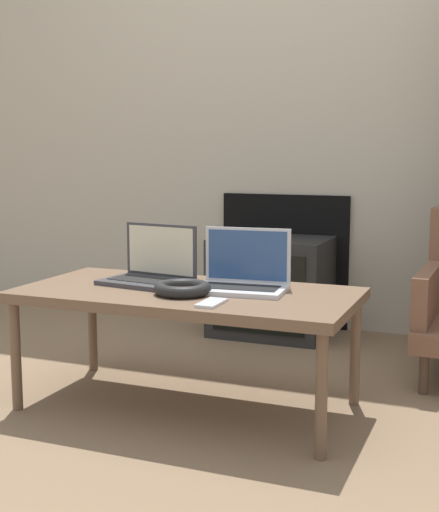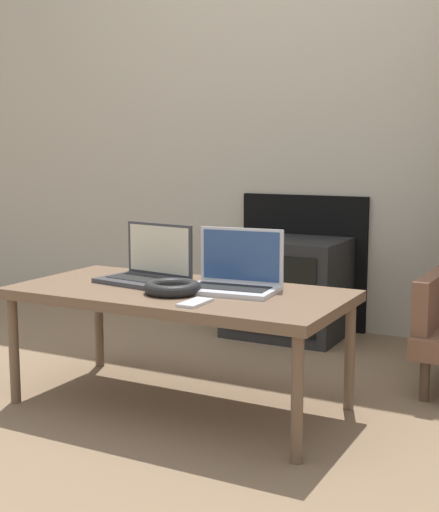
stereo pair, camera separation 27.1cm
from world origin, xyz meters
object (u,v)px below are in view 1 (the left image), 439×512
(laptop_left, at_px, (151,270))
(headphones, at_px, (183,288))
(phone, at_px, (211,303))
(laptop_right, at_px, (243,276))
(tv, at_px, (271,286))

(laptop_left, distance_m, headphones, 0.25)
(phone, bearing_deg, laptop_right, 87.62)
(laptop_left, bearing_deg, headphones, -29.32)
(headphones, bearing_deg, laptop_left, 142.43)
(tv, bearing_deg, laptop_right, -77.73)
(phone, relative_size, tv, 0.24)
(tv, bearing_deg, phone, -80.65)
(laptop_right, xyz_separation_m, tv, (-0.22, 1.00, -0.23))
(phone, bearing_deg, tv, 99.35)
(headphones, distance_m, phone, 0.18)
(laptop_left, height_order, tv, laptop_left)
(headphones, bearing_deg, tv, 92.86)
(laptop_right, bearing_deg, phone, -97.60)
(laptop_left, relative_size, laptop_right, 1.03)
(laptop_left, height_order, phone, laptop_left)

